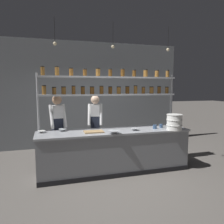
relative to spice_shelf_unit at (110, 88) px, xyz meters
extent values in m
plane|color=#5B5651|center=(0.00, -0.33, -1.84)|extent=(40.00, 40.00, 0.00)
cube|color=gray|center=(0.00, 2.06, -0.22)|extent=(5.70, 0.12, 3.25)
cube|color=gray|center=(0.00, -0.33, -1.40)|extent=(3.24, 0.72, 0.88)
cube|color=#999BA0|center=(0.00, -0.33, -0.94)|extent=(3.30, 0.76, 0.04)
cube|color=black|center=(0.00, -0.69, -1.79)|extent=(3.24, 0.03, 0.10)
cylinder|color=#999BA0|center=(-1.57, 0.00, -0.77)|extent=(0.04, 0.04, 2.15)
cylinder|color=#999BA0|center=(1.58, 0.00, -0.77)|extent=(0.04, 0.04, 2.15)
cube|color=#999BA0|center=(0.00, 0.00, -0.16)|extent=(3.14, 0.28, 0.04)
cylinder|color=brown|center=(-1.44, 0.00, -0.05)|extent=(0.09, 0.09, 0.18)
cylinder|color=black|center=(-1.44, 0.00, 0.04)|extent=(0.09, 0.09, 0.02)
cylinder|color=brown|center=(-1.23, 0.00, -0.07)|extent=(0.08, 0.08, 0.14)
cylinder|color=black|center=(-1.23, 0.00, 0.01)|extent=(0.09, 0.09, 0.02)
cylinder|color=brown|center=(-1.03, 0.00, -0.07)|extent=(0.10, 0.10, 0.15)
cylinder|color=black|center=(-1.03, 0.00, 0.02)|extent=(0.10, 0.10, 0.02)
cylinder|color=brown|center=(-0.82, 0.00, -0.06)|extent=(0.08, 0.08, 0.17)
cylinder|color=black|center=(-0.82, 0.00, 0.04)|extent=(0.08, 0.08, 0.02)
cylinder|color=brown|center=(-0.62, 0.00, -0.06)|extent=(0.09, 0.09, 0.16)
cylinder|color=black|center=(-0.62, 0.00, 0.02)|extent=(0.09, 0.09, 0.02)
cylinder|color=brown|center=(-0.42, 0.00, -0.07)|extent=(0.10, 0.10, 0.15)
cylinder|color=black|center=(-0.42, 0.00, 0.02)|extent=(0.10, 0.10, 0.02)
cylinder|color=brown|center=(-0.20, 0.00, -0.06)|extent=(0.09, 0.09, 0.17)
cylinder|color=black|center=(-0.20, 0.00, 0.03)|extent=(0.09, 0.09, 0.02)
cylinder|color=#513314|center=(0.00, 0.00, -0.07)|extent=(0.09, 0.09, 0.15)
cylinder|color=black|center=(0.00, 0.00, 0.02)|extent=(0.09, 0.09, 0.02)
cylinder|color=brown|center=(0.21, 0.00, -0.07)|extent=(0.10, 0.10, 0.15)
cylinder|color=black|center=(0.21, 0.00, 0.02)|extent=(0.10, 0.10, 0.02)
cylinder|color=#513314|center=(0.42, 0.00, -0.06)|extent=(0.09, 0.09, 0.16)
cylinder|color=black|center=(0.42, 0.00, 0.03)|extent=(0.09, 0.09, 0.02)
cylinder|color=brown|center=(0.62, 0.00, -0.05)|extent=(0.08, 0.08, 0.18)
cylinder|color=black|center=(0.62, 0.00, 0.04)|extent=(0.08, 0.08, 0.02)
cylinder|color=brown|center=(0.82, 0.00, -0.07)|extent=(0.08, 0.08, 0.15)
cylinder|color=black|center=(0.82, 0.00, 0.01)|extent=(0.08, 0.08, 0.02)
cylinder|color=brown|center=(1.04, 0.00, -0.07)|extent=(0.10, 0.10, 0.15)
cylinder|color=black|center=(1.04, 0.00, 0.02)|extent=(0.10, 0.10, 0.02)
cylinder|color=brown|center=(1.24, 0.00, -0.06)|extent=(0.08, 0.08, 0.16)
cylinder|color=black|center=(1.24, 0.00, 0.03)|extent=(0.09, 0.09, 0.02)
cylinder|color=brown|center=(1.45, 0.00, -0.07)|extent=(0.08, 0.08, 0.14)
cylinder|color=black|center=(1.45, 0.00, 0.01)|extent=(0.08, 0.08, 0.02)
cube|color=#999BA0|center=(0.00, 0.00, 0.23)|extent=(3.14, 0.28, 0.04)
cylinder|color=brown|center=(-1.45, 0.00, 0.34)|extent=(0.08, 0.08, 0.17)
cylinder|color=black|center=(-1.45, 0.00, 0.43)|extent=(0.08, 0.08, 0.02)
cylinder|color=brown|center=(-1.16, 0.00, 0.34)|extent=(0.09, 0.09, 0.18)
cylinder|color=black|center=(-1.16, 0.00, 0.44)|extent=(0.09, 0.09, 0.02)
cylinder|color=brown|center=(-0.87, 0.00, 0.33)|extent=(0.09, 0.09, 0.15)
cylinder|color=black|center=(-0.87, 0.00, 0.41)|extent=(0.09, 0.09, 0.02)
cylinder|color=brown|center=(-0.57, 0.00, 0.32)|extent=(0.08, 0.08, 0.14)
cylinder|color=black|center=(-0.57, 0.00, 0.40)|extent=(0.09, 0.09, 0.02)
cylinder|color=brown|center=(-0.28, 0.00, 0.33)|extent=(0.10, 0.10, 0.16)
cylinder|color=black|center=(-0.28, 0.00, 0.42)|extent=(0.10, 0.10, 0.02)
cylinder|color=#513314|center=(0.00, 0.00, 0.33)|extent=(0.08, 0.08, 0.15)
cylinder|color=black|center=(0.00, 0.00, 0.41)|extent=(0.08, 0.08, 0.02)
cylinder|color=#513314|center=(0.30, 0.00, 0.33)|extent=(0.09, 0.09, 0.16)
cylinder|color=black|center=(0.30, 0.00, 0.42)|extent=(0.09, 0.09, 0.02)
cylinder|color=#513314|center=(0.58, 0.00, 0.32)|extent=(0.08, 0.08, 0.14)
cylinder|color=black|center=(0.58, 0.00, 0.40)|extent=(0.08, 0.08, 0.02)
cylinder|color=brown|center=(0.87, 0.00, 0.33)|extent=(0.10, 0.10, 0.16)
cylinder|color=black|center=(0.87, 0.00, 0.42)|extent=(0.10, 0.10, 0.02)
cylinder|color=brown|center=(1.17, 0.00, 0.33)|extent=(0.09, 0.09, 0.15)
cylinder|color=black|center=(1.17, 0.00, 0.41)|extent=(0.10, 0.10, 0.02)
cylinder|color=brown|center=(1.45, 0.00, 0.33)|extent=(0.08, 0.08, 0.15)
cylinder|color=black|center=(1.45, 0.00, 0.41)|extent=(0.08, 0.08, 0.02)
cylinder|color=black|center=(-1.25, 0.22, -1.44)|extent=(0.11, 0.11, 0.81)
cylinder|color=black|center=(-1.09, 0.25, -1.44)|extent=(0.11, 0.11, 0.81)
cube|color=#232838|center=(-1.17, 0.23, -0.86)|extent=(0.25, 0.21, 0.35)
cube|color=white|center=(-1.17, 0.23, -0.54)|extent=(0.25, 0.22, 0.29)
sphere|color=#A37A5B|center=(-1.17, 0.23, -0.27)|extent=(0.21, 0.21, 0.21)
cylinder|color=white|center=(-1.30, 0.14, -0.64)|extent=(0.12, 0.26, 0.53)
cylinder|color=white|center=(-1.02, 0.21, -0.64)|extent=(0.12, 0.26, 0.53)
cylinder|color=black|center=(-0.33, 0.48, -1.45)|extent=(0.11, 0.11, 0.80)
cylinder|color=black|center=(-0.17, 0.44, -1.45)|extent=(0.11, 0.11, 0.80)
cube|color=#232838|center=(-0.25, 0.46, -0.87)|extent=(0.25, 0.22, 0.35)
cube|color=white|center=(-0.25, 0.46, -0.56)|extent=(0.26, 0.23, 0.28)
sphere|color=beige|center=(-0.25, 0.46, -0.29)|extent=(0.21, 0.21, 0.21)
cylinder|color=white|center=(-0.41, 0.44, -0.66)|extent=(0.12, 0.26, 0.52)
cylinder|color=white|center=(-0.13, 0.37, -0.66)|extent=(0.12, 0.26, 0.52)
cylinder|color=white|center=(1.28, -0.64, -0.87)|extent=(0.33, 0.33, 0.10)
cylinder|color=silver|center=(1.28, -0.64, -0.81)|extent=(0.35, 0.35, 0.01)
cylinder|color=white|center=(1.28, -0.64, -0.76)|extent=(0.33, 0.33, 0.10)
cylinder|color=silver|center=(1.28, -0.64, -0.70)|extent=(0.35, 0.35, 0.01)
cylinder|color=white|center=(1.28, -0.64, -0.64)|extent=(0.33, 0.33, 0.10)
cylinder|color=silver|center=(1.28, -0.64, -0.58)|extent=(0.35, 0.35, 0.01)
cube|color=#A88456|center=(-0.47, -0.39, -0.91)|extent=(0.40, 0.26, 0.02)
cylinder|color=silver|center=(-1.51, -0.14, -0.92)|extent=(0.07, 0.07, 0.01)
cone|color=silver|center=(-1.51, -0.14, -0.90)|extent=(0.17, 0.17, 0.05)
cylinder|color=#B2B7BC|center=(0.43, -0.44, -0.92)|extent=(0.08, 0.08, 0.01)
cone|color=#B2B7BC|center=(0.43, -0.44, -0.90)|extent=(0.18, 0.18, 0.05)
cylinder|color=#B2B7BC|center=(-1.09, -0.09, -0.92)|extent=(0.08, 0.08, 0.01)
cone|color=#B2B7BC|center=(-1.09, -0.09, -0.90)|extent=(0.18, 0.18, 0.05)
cylinder|color=#B2B7BC|center=(-0.10, -0.65, -0.92)|extent=(0.11, 0.11, 0.01)
cone|color=#B2B7BC|center=(-0.10, -0.65, -0.89)|extent=(0.25, 0.25, 0.07)
cylinder|color=#334C70|center=(1.14, -0.32, -0.88)|extent=(0.08, 0.08, 0.08)
cylinder|color=#334C70|center=(0.94, -0.40, -0.88)|extent=(0.09, 0.09, 0.09)
cylinder|color=black|center=(-1.20, -0.33, 1.10)|extent=(0.01, 0.01, 0.50)
sphere|color=#F9E5B2|center=(-1.20, -0.33, 0.85)|extent=(0.07, 0.07, 0.07)
cylinder|color=black|center=(-0.03, -0.33, 1.10)|extent=(0.01, 0.01, 0.50)
sphere|color=#F9E5B2|center=(-0.03, -0.33, 0.85)|extent=(0.07, 0.07, 0.07)
cylinder|color=black|center=(1.25, -0.33, 1.10)|extent=(0.01, 0.01, 0.50)
sphere|color=#F9E5B2|center=(1.25, -0.33, 0.85)|extent=(0.07, 0.07, 0.07)
camera|label=1|loc=(-1.36, -4.79, 0.02)|focal=35.00mm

